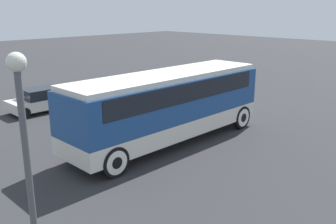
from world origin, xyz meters
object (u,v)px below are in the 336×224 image
Objects in this scene: tour_bus at (170,101)px; parked_car_mid at (44,99)px; parked_car_near at (131,99)px; lamp_post at (23,127)px.

parked_car_mid is (-1.41, 9.16, -1.26)m from tour_bus.
parked_car_mid is at bearing 134.98° from parked_car_near.
parked_car_near is 5.21m from parked_car_mid.
tour_bus is 2.00× the size of lamp_post.
tour_bus is at bearing -81.25° from parked_car_mid.
lamp_post is at bearing -157.20° from tour_bus.
lamp_post is at bearing -139.63° from parked_car_near.
tour_bus reaches higher than parked_car_near.
tour_bus is 9.36m from parked_car_mid.
tour_bus is 2.37× the size of parked_car_near.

